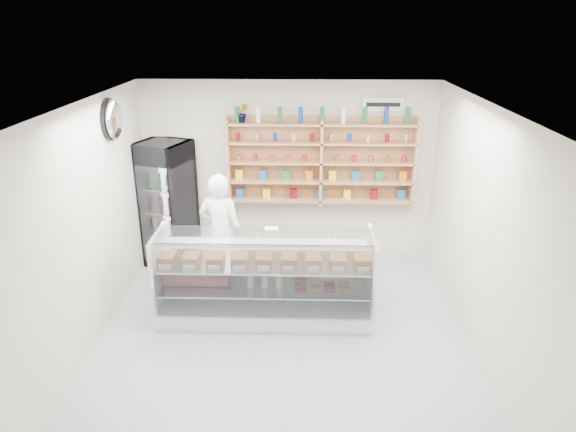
{
  "coord_description": "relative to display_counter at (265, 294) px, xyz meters",
  "views": [
    {
      "loc": [
        0.22,
        -5.21,
        3.68
      ],
      "look_at": [
        0.04,
        0.9,
        1.28
      ],
      "focal_mm": 32.0,
      "sensor_mm": 36.0,
      "label": 1
    }
  ],
  "objects": [
    {
      "name": "drinks_cooler",
      "position": [
        -1.61,
        1.57,
        0.64
      ],
      "size": [
        0.89,
        0.88,
        1.94
      ],
      "rotation": [
        0.0,
        0.0,
        -0.34
      ],
      "color": "black",
      "rests_on": "floor"
    },
    {
      "name": "shop_worker",
      "position": [
        -0.67,
        0.8,
        0.52
      ],
      "size": [
        0.69,
        0.52,
        1.7
      ],
      "primitive_type": "imported",
      "rotation": [
        0.0,
        0.0,
        2.94
      ],
      "color": "white",
      "rests_on": "floor"
    },
    {
      "name": "potted_plant",
      "position": [
        -0.43,
        1.78,
        2.01
      ],
      "size": [
        0.18,
        0.15,
        0.29
      ],
      "primitive_type": "imported",
      "rotation": [
        0.0,
        0.0,
        0.19
      ],
      "color": "#1E6626",
      "rests_on": "wall_shelving"
    },
    {
      "name": "room",
      "position": [
        0.24,
        -0.56,
        1.07
      ],
      "size": [
        5.0,
        5.0,
        5.0
      ],
      "color": "#9F9EA3",
      "rests_on": "ground"
    },
    {
      "name": "wall_sign",
      "position": [
        1.64,
        1.91,
        2.12
      ],
      "size": [
        0.62,
        0.03,
        0.2
      ],
      "primitive_type": "cube",
      "color": "white",
      "rests_on": "back_wall"
    },
    {
      "name": "display_counter",
      "position": [
        0.0,
        0.0,
        0.0
      ],
      "size": [
        2.72,
        0.81,
        1.18
      ],
      "color": "white",
      "rests_on": "floor"
    },
    {
      "name": "security_mirror",
      "position": [
        -1.93,
        0.64,
        2.12
      ],
      "size": [
        0.15,
        0.5,
        0.5
      ],
      "primitive_type": "ellipsoid",
      "color": "silver",
      "rests_on": "left_wall"
    },
    {
      "name": "wall_shelving",
      "position": [
        0.74,
        1.78,
        1.26
      ],
      "size": [
        2.84,
        0.28,
        1.33
      ],
      "color": "#B17753",
      "rests_on": "back_wall"
    }
  ]
}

